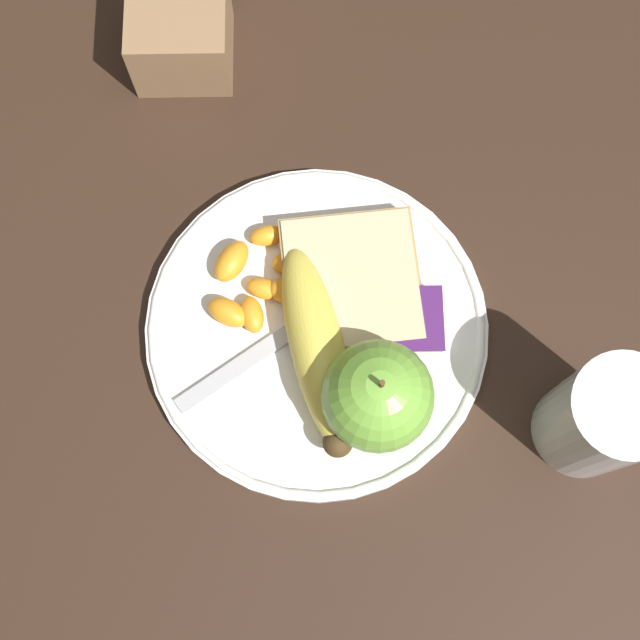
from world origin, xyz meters
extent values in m
plane|color=#332116|center=(0.00, 0.00, 0.00)|extent=(3.00, 3.00, 0.00)
cylinder|color=white|center=(0.00, 0.00, 0.01)|extent=(0.25, 0.25, 0.01)
torus|color=white|center=(0.00, 0.00, 0.01)|extent=(0.25, 0.25, 0.01)
cylinder|color=silver|center=(-0.08, -0.19, 0.05)|extent=(0.07, 0.07, 0.11)
cylinder|color=yellow|center=(-0.08, -0.19, 0.04)|extent=(0.06, 0.06, 0.09)
sphere|color=#72B23D|center=(-0.06, -0.04, 0.05)|extent=(0.08, 0.08, 0.08)
cylinder|color=brown|center=(-0.06, -0.04, 0.09)|extent=(0.00, 0.00, 0.01)
ellipsoid|color=#E0CC4C|center=(-0.02, 0.00, 0.03)|extent=(0.15, 0.07, 0.04)
sphere|color=#473319|center=(-0.09, -0.01, 0.03)|extent=(0.02, 0.02, 0.02)
cube|color=#AB8751|center=(0.03, -0.03, 0.02)|extent=(0.11, 0.11, 0.02)
cube|color=beige|center=(0.03, -0.03, 0.02)|extent=(0.11, 0.10, 0.02)
cube|color=#B2B2B7|center=(-0.02, 0.04, 0.01)|extent=(0.08, 0.12, 0.00)
cube|color=#B2B2B7|center=(0.03, -0.03, 0.01)|extent=(0.05, 0.06, 0.00)
cube|color=silver|center=(0.00, -0.07, 0.02)|extent=(0.05, 0.04, 0.02)
cube|color=#4C1E60|center=(0.00, -0.07, 0.03)|extent=(0.05, 0.04, 0.00)
ellipsoid|color=orange|center=(0.01, 0.06, 0.02)|extent=(0.03, 0.04, 0.02)
ellipsoid|color=orange|center=(0.01, 0.05, 0.02)|extent=(0.03, 0.02, 0.02)
ellipsoid|color=orange|center=(0.05, 0.02, 0.02)|extent=(0.02, 0.03, 0.02)
ellipsoid|color=orange|center=(0.03, 0.04, 0.02)|extent=(0.02, 0.03, 0.01)
ellipsoid|color=orange|center=(0.06, 0.01, 0.02)|extent=(0.02, 0.03, 0.02)
ellipsoid|color=orange|center=(0.02, 0.02, 0.02)|extent=(0.03, 0.04, 0.02)
ellipsoid|color=orange|center=(0.07, 0.04, 0.02)|extent=(0.02, 0.03, 0.01)
ellipsoid|color=orange|center=(0.05, 0.06, 0.02)|extent=(0.04, 0.04, 0.02)
ellipsoid|color=orange|center=(0.03, 0.01, 0.02)|extent=(0.03, 0.02, 0.02)
cube|color=#93704C|center=(0.23, 0.10, 0.03)|extent=(0.08, 0.08, 0.06)
camera|label=1|loc=(-0.17, 0.00, 0.64)|focal=50.00mm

